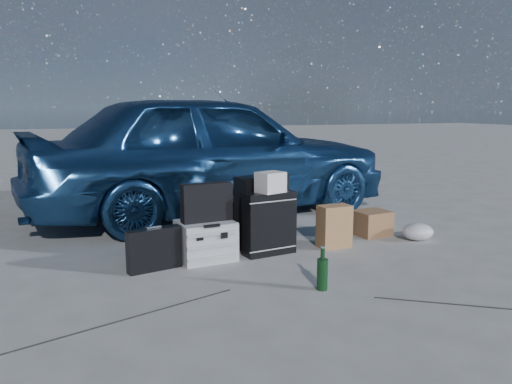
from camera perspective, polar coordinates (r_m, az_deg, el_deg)
ground at (r=4.17m, az=4.70°, el=-8.89°), size 60.00×60.00×0.00m
car at (r=6.21m, az=-5.15°, el=4.43°), size 4.68×2.38×1.53m
pelican_case at (r=4.42m, az=-5.77°, el=-5.51°), size 0.50×0.42×0.34m
laptop_bag at (r=4.35m, az=-5.65°, el=-1.18°), size 0.45×0.15×0.34m
briefcase at (r=4.20m, az=-11.54°, el=-6.44°), size 0.46×0.19×0.35m
suitcase_left at (r=4.77m, az=0.66°, el=-2.20°), size 0.56×0.34×0.69m
suitcase_right at (r=4.53m, az=1.54°, el=-3.60°), size 0.50×0.23×0.57m
white_carton at (r=4.44m, az=1.67°, el=1.12°), size 0.28×0.25×0.18m
duffel_bag at (r=5.10m, az=-3.51°, el=-3.12°), size 0.85×0.51×0.40m
flat_box_white at (r=5.04m, az=-3.68°, el=-0.61°), size 0.44×0.38×0.06m
flat_box_black at (r=5.02m, az=-3.61°, el=0.05°), size 0.29×0.22×0.06m
kraft_bag at (r=4.83m, az=8.93°, el=-3.89°), size 0.31×0.20×0.41m
cardboard_box at (r=5.37m, az=13.08°, el=-3.47°), size 0.37×0.34×0.26m
plastic_bag at (r=5.30m, az=18.01°, el=-4.35°), size 0.36×0.33×0.17m
green_bottle at (r=3.72m, az=7.60°, el=-8.70°), size 0.11×0.11×0.32m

